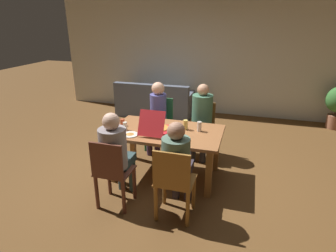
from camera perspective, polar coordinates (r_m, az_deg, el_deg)
ground_plane at (r=4.41m, az=-0.37°, el=-9.78°), size 20.00×20.00×0.00m
back_wall at (r=7.08m, az=7.68°, el=14.41°), size 7.45×0.12×2.94m
dining_table at (r=4.13m, az=-0.40°, el=-2.21°), size 1.60×0.95×0.73m
chair_0 at (r=3.30m, az=1.16°, el=-11.22°), size 0.45×0.40×0.92m
person_0 at (r=3.32m, az=1.86°, el=-6.86°), size 0.33×0.55×1.20m
chair_1 at (r=5.13m, az=-1.63°, el=1.16°), size 0.45×0.40×0.91m
person_1 at (r=4.94m, az=-2.18°, el=2.92°), size 0.29×0.49×1.23m
chair_2 at (r=3.56m, az=-11.21°, el=-9.19°), size 0.43×0.39×0.92m
person_2 at (r=3.56m, az=-10.48°, el=-4.88°), size 0.33×0.55×1.23m
chair_3 at (r=4.93m, az=6.90°, el=0.06°), size 0.42×0.38×0.91m
person_3 at (r=4.73m, az=6.76°, el=2.19°), size 0.34×0.49×1.26m
pizza_box_0 at (r=4.06m, az=-2.31°, el=-0.36°), size 0.36×0.52×0.36m
plate_0 at (r=3.97m, az=-7.68°, el=-1.68°), size 0.24×0.24×0.03m
plate_1 at (r=3.75m, az=1.00°, el=-2.81°), size 0.24×0.24×0.03m
drinking_glass_0 at (r=4.11m, az=3.53°, el=0.25°), size 0.07×0.07×0.14m
drinking_glass_1 at (r=4.13m, az=-8.61°, el=-0.03°), size 0.06×0.06×0.12m
drinking_glass_2 at (r=4.07m, az=6.32°, el=-0.09°), size 0.06×0.06×0.14m
drinking_glass_3 at (r=4.32m, az=-9.14°, el=0.75°), size 0.07×0.07×0.10m
couch at (r=6.94m, az=-2.68°, el=4.50°), size 1.81×0.81×0.83m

